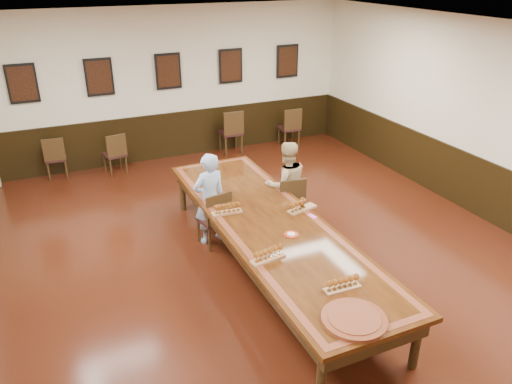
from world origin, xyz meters
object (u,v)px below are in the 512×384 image
spare_chair_d (289,127)px  conference_table (271,232)px  spare_chair_b (114,153)px  chair_woman (288,202)px  person_man (210,199)px  spare_chair_c (231,131)px  person_woman (286,185)px  spare_chair_a (56,157)px  chair_man (213,217)px  carved_platter (354,319)px

spare_chair_d → conference_table: size_ratio=0.19×
spare_chair_b → chair_woman: bearing=109.9°
conference_table → spare_chair_d: bearing=59.4°
chair_woman → conference_table: size_ratio=0.18×
person_man → conference_table: bearing=104.0°
spare_chair_c → person_woman: person_woman is taller
spare_chair_c → spare_chair_a: bearing=-0.6°
chair_man → chair_woman: 1.27m
chair_woman → spare_chair_a: (-3.25, 3.80, -0.03)m
spare_chair_a → carved_platter: spare_chair_a is taller
person_woman → carved_platter: bearing=80.1°
chair_woman → spare_chair_a: size_ratio=1.07×
spare_chair_d → conference_table: spare_chair_d is taller
chair_woman → conference_table: (-0.79, -1.00, 0.15)m
chair_woman → person_man: 1.32m
spare_chair_c → spare_chair_d: spare_chair_c is taller
chair_man → conference_table: chair_man is taller
chair_man → chair_woman: chair_woman is taller
conference_table → spare_chair_c: bearing=74.9°
spare_chair_a → spare_chair_b: spare_chair_a is taller
spare_chair_b → spare_chair_d: spare_chair_d is taller
chair_woman → spare_chair_b: chair_woman is taller
spare_chair_c → person_man: size_ratio=0.69×
chair_woman → carved_platter: 3.33m
spare_chair_d → person_man: (-3.18, -3.43, 0.26)m
chair_woman → person_man: size_ratio=0.64×
chair_man → spare_chair_b: chair_man is taller
chair_man → carved_platter: (0.33, -3.20, 0.32)m
conference_table → carved_platter: carved_platter is taller
chair_man → person_man: size_ratio=0.63×
spare_chair_a → spare_chair_d: spare_chair_d is taller
spare_chair_b → conference_table: 4.74m
chair_man → spare_chair_b: size_ratio=1.05×
chair_man → chair_woman: size_ratio=0.98×
chair_woman → conference_table: 1.29m
person_woman → person_man: bearing=5.8°
chair_man → spare_chair_d: bearing=-141.8°
spare_chair_a → spare_chair_c: 3.73m
person_man → spare_chair_d: bearing=-142.7°
spare_chair_a → conference_table: spare_chair_a is taller
spare_chair_b → spare_chair_d: bearing=168.7°
spare_chair_c → person_man: (-1.77, -3.59, 0.23)m
chair_woman → spare_chair_b: size_ratio=1.07×
chair_man → carved_platter: 3.23m
person_man → spare_chair_c: bearing=-126.1°
spare_chair_c → person_woman: size_ratio=0.69×
spare_chair_a → conference_table: bearing=121.6°
spare_chair_b → spare_chair_a: bearing=-24.7°
chair_man → spare_chair_c: size_ratio=0.91×
spare_chair_a → person_man: size_ratio=0.60×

